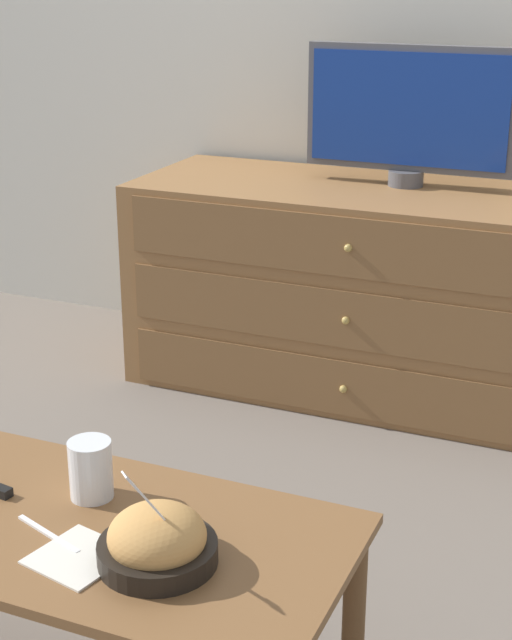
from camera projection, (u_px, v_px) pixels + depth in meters
The scene contains 8 objects.
ground_plane at pixel (363, 347), 3.60m from camera, with size 12.00×12.00×0.00m, color #70665B.
dresser at pixel (374, 291), 3.16m from camera, with size 1.55×0.60×0.67m.
tv at pixel (410, 112), 3.01m from camera, with size 0.66×0.11×0.43m.
coffee_table at pixel (68, 544), 1.79m from camera, with size 1.05×0.49×0.39m.
takeout_bowl at pixel (157, 542), 1.63m from camera, with size 0.20×0.20×0.19m.
drink_cup at pixel (91, 473), 1.83m from camera, with size 0.08×0.08×0.11m.
napkin at pixel (78, 557), 1.66m from camera, with size 0.17×0.17×0.00m.
knife at pixel (48, 534), 1.72m from camera, with size 0.16×0.07×0.01m.
Camera 1 is at (0.94, -3.23, 1.34)m, focal length 55.00 mm.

